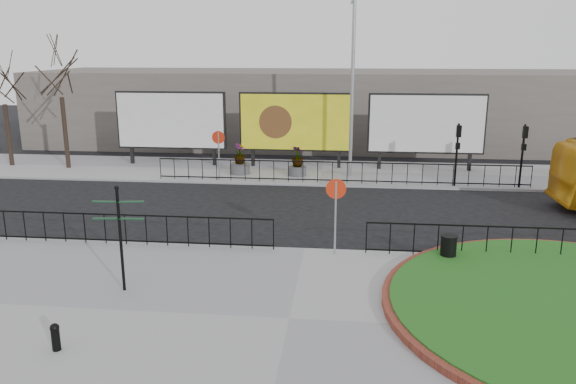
# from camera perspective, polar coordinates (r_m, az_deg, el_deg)

# --- Properties ---
(ground) EXTENTS (90.00, 90.00, 0.00)m
(ground) POSITION_cam_1_polar(r_m,az_deg,el_deg) (18.72, 1.70, -6.06)
(ground) COLOR black
(ground) RESTS_ON ground
(pavement_near) EXTENTS (30.00, 10.00, 0.12)m
(pavement_near) POSITION_cam_1_polar(r_m,az_deg,el_deg) (14.14, 0.12, -12.92)
(pavement_near) COLOR gray
(pavement_near) RESTS_ON ground
(pavement_far) EXTENTS (44.00, 6.00, 0.12)m
(pavement_far) POSITION_cam_1_polar(r_m,az_deg,el_deg) (30.22, 3.44, 2.02)
(pavement_far) COLOR gray
(pavement_far) RESTS_ON ground
(railing_near_left) EXTENTS (10.00, 0.10, 1.10)m
(railing_near_left) POSITION_cam_1_polar(r_m,az_deg,el_deg) (19.58, -16.18, -3.64)
(railing_near_left) COLOR black
(railing_near_left) RESTS_ON pavement_near
(railing_near_right) EXTENTS (9.00, 0.10, 1.10)m
(railing_near_right) POSITION_cam_1_polar(r_m,az_deg,el_deg) (18.90, 21.77, -4.77)
(railing_near_right) COLOR black
(railing_near_right) RESTS_ON pavement_near
(railing_far) EXTENTS (18.00, 0.10, 1.10)m
(railing_far) POSITION_cam_1_polar(r_m,az_deg,el_deg) (27.43, 5.28, 2.01)
(railing_far) COLOR black
(railing_far) RESTS_ON pavement_far
(speed_sign_far) EXTENTS (0.64, 0.07, 2.47)m
(speed_sign_far) POSITION_cam_1_polar(r_m,az_deg,el_deg) (28.00, -7.07, 4.81)
(speed_sign_far) COLOR gray
(speed_sign_far) RESTS_ON pavement_far
(speed_sign_near) EXTENTS (0.64, 0.07, 2.47)m
(speed_sign_near) POSITION_cam_1_polar(r_m,az_deg,el_deg) (17.71, 4.88, -0.79)
(speed_sign_near) COLOR gray
(speed_sign_near) RESTS_ON pavement_near
(billboard_left) EXTENTS (6.20, 0.31, 4.10)m
(billboard_left) POSITION_cam_1_polar(r_m,az_deg,el_deg) (32.24, -11.80, 7.11)
(billboard_left) COLOR black
(billboard_left) RESTS_ON pavement_far
(billboard_mid) EXTENTS (6.20, 0.31, 4.10)m
(billboard_mid) POSITION_cam_1_polar(r_m,az_deg,el_deg) (30.84, 0.79, 7.09)
(billboard_mid) COLOR black
(billboard_mid) RESTS_ON pavement_far
(billboard_right) EXTENTS (6.20, 0.31, 4.10)m
(billboard_right) POSITION_cam_1_polar(r_m,az_deg,el_deg) (31.00, 13.87, 6.71)
(billboard_right) COLOR black
(billboard_right) RESTS_ON pavement_far
(lamp_post) EXTENTS (0.74, 0.18, 9.23)m
(lamp_post) POSITION_cam_1_polar(r_m,az_deg,el_deg) (28.54, 6.57, 10.89)
(lamp_post) COLOR gray
(lamp_post) RESTS_ON pavement_far
(signal_pole_a) EXTENTS (0.22, 0.26, 3.00)m
(signal_pole_a) POSITION_cam_1_polar(r_m,az_deg,el_deg) (27.69, 16.84, 4.57)
(signal_pole_a) COLOR black
(signal_pole_a) RESTS_ON pavement_far
(signal_pole_b) EXTENTS (0.22, 0.26, 3.00)m
(signal_pole_b) POSITION_cam_1_polar(r_m,az_deg,el_deg) (28.41, 22.81, 4.30)
(signal_pole_b) COLOR black
(signal_pole_b) RESTS_ON pavement_far
(tree_left) EXTENTS (2.00, 2.00, 7.00)m
(tree_left) POSITION_cam_1_polar(r_m,az_deg,el_deg) (32.90, -21.94, 8.31)
(tree_left) COLOR #2D2119
(tree_left) RESTS_ON pavement_far
(tree_mid) EXTENTS (2.00, 2.00, 6.20)m
(tree_mid) POSITION_cam_1_polar(r_m,az_deg,el_deg) (34.95, -26.77, 7.46)
(tree_mid) COLOR #2D2119
(tree_mid) RESTS_ON pavement_far
(building_backdrop) EXTENTS (40.00, 10.00, 5.00)m
(building_backdrop) POSITION_cam_1_polar(r_m,az_deg,el_deg) (39.72, 4.18, 8.57)
(building_backdrop) COLOR #5F5953
(building_backdrop) RESTS_ON ground
(fingerpost_sign) EXTENTS (1.38, 0.32, 2.95)m
(fingerpost_sign) POSITION_cam_1_polar(r_m,az_deg,el_deg) (15.62, -16.73, -3.53)
(fingerpost_sign) COLOR black
(fingerpost_sign) RESTS_ON pavement_near
(bollard) EXTENTS (0.21, 0.21, 0.64)m
(bollard) POSITION_cam_1_polar(r_m,az_deg,el_deg) (13.62, -22.56, -13.33)
(bollard) COLOR black
(bollard) RESTS_ON pavement_near
(litter_bin) EXTENTS (0.52, 0.52, 0.86)m
(litter_bin) POSITION_cam_1_polar(r_m,az_deg,el_deg) (18.06, 15.98, -5.55)
(litter_bin) COLOR black
(litter_bin) RESTS_ON pavement_near
(planter_a) EXTENTS (1.03, 1.03, 1.61)m
(planter_a) POSITION_cam_1_polar(r_m,az_deg,el_deg) (29.53, -4.92, 2.99)
(planter_a) COLOR #4C4C4F
(planter_a) RESTS_ON pavement_far
(planter_b) EXTENTS (0.92, 0.92, 1.56)m
(planter_b) POSITION_cam_1_polar(r_m,az_deg,el_deg) (28.97, 0.97, 2.89)
(planter_b) COLOR #4C4C4F
(planter_b) RESTS_ON pavement_far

